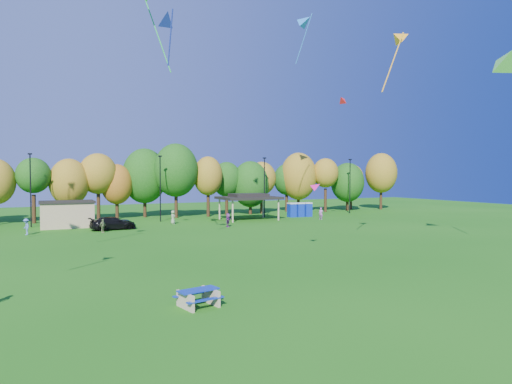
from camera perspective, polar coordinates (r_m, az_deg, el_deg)
name	(u,v)px	position (r m, az deg, el deg)	size (l,w,h in m)	color
ground	(293,288)	(26.48, 4.70, -11.90)	(160.00, 160.00, 0.00)	#19600F
tree_line	(131,178)	(68.78, -15.41, 1.64)	(93.57, 10.55, 11.15)	black
lamp_posts	(160,186)	(64.00, -11.88, 0.74)	(64.50, 0.25, 9.09)	black
utility_building	(67,214)	(60.49, -22.54, -2.56)	(6.30, 4.30, 3.25)	tan
pavilion	(249,197)	(65.12, -0.92, -0.67)	(8.20, 6.20, 3.77)	tan
porta_potties	(300,210)	(70.28, 5.49, -2.21)	(3.75, 1.46, 2.18)	#0D2CAE
picnic_table	(198,296)	(22.96, -7.23, -12.83)	(2.27, 2.01, 0.85)	tan
car_c	(113,222)	(57.89, -17.40, -3.65)	(2.25, 4.89, 1.36)	#0A1741
car_d	(113,223)	(56.06, -17.45, -3.75)	(2.14, 5.26, 1.53)	black
far_person_0	(228,220)	(56.40, -3.53, -3.52)	(1.59, 0.51, 1.72)	#913C8F
far_person_1	(173,217)	(60.45, -10.34, -3.13)	(0.89, 0.58, 1.81)	gray
far_person_3	(26,227)	(54.66, -26.80, -3.90)	(1.14, 0.66, 1.77)	#4F70AE
far_person_4	(321,213)	(66.42, 8.11, -2.67)	(0.64, 0.42, 1.74)	#BD5EC9
far_person_5	(103,226)	(53.64, -18.62, -4.03)	(0.89, 0.37, 1.53)	#7B8853
kite_1	(403,38)	(40.47, 17.85, 17.87)	(3.26, 1.69, 5.45)	orange
kite_3	(316,187)	(37.74, 7.56, 0.68)	(1.29, 1.20, 1.05)	#C80B73
kite_6	(305,21)	(59.83, 6.17, 20.48)	(3.08, 3.73, 6.66)	blue
kite_7	(506,60)	(43.69, 28.80, 14.27)	(2.90, 4.79, 7.84)	#52BF43
kite_10	(166,18)	(37.27, -11.15, 20.53)	(1.34, 2.82, 4.58)	navy
kite_12	(342,100)	(61.56, 10.71, 11.29)	(1.85, 1.71, 1.52)	red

